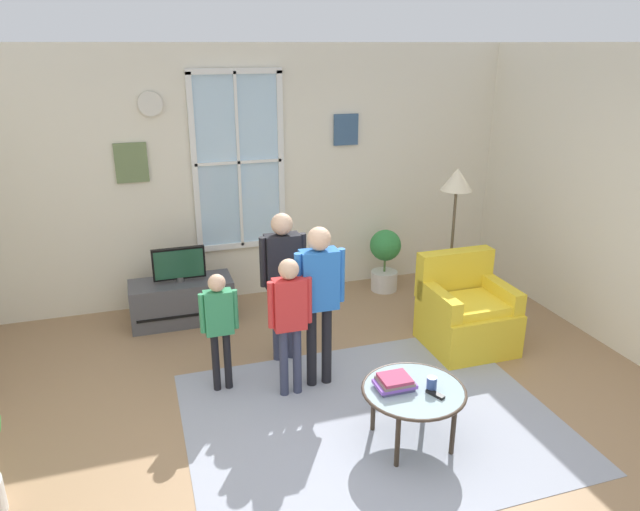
{
  "coord_description": "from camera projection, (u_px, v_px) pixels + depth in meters",
  "views": [
    {
      "loc": [
        -1.29,
        -3.3,
        2.74
      ],
      "look_at": [
        0.09,
        1.0,
        1.11
      ],
      "focal_mm": 33.01,
      "sensor_mm": 36.0,
      "label": 1
    }
  ],
  "objects": [
    {
      "name": "person_green_shirt",
      "position": [
        219.0,
        319.0,
        4.73
      ],
      "size": [
        0.31,
        0.14,
        1.03
      ],
      "color": "black",
      "rests_on": "ground_plane"
    },
    {
      "name": "area_rug",
      "position": [
        371.0,
        419.0,
        4.54
      ],
      "size": [
        2.8,
        2.22,
        0.01
      ],
      "primitive_type": "cube",
      "color": "#999EAD",
      "rests_on": "ground_plane"
    },
    {
      "name": "remote_near_books",
      "position": [
        435.0,
        394.0,
        4.06
      ],
      "size": [
        0.09,
        0.14,
        0.02
      ],
      "primitive_type": "cube",
      "rotation": [
        0.0,
        0.0,
        0.43
      ],
      "color": "black",
      "rests_on": "coffee_table"
    },
    {
      "name": "ground_plane",
      "position": [
        350.0,
        446.0,
        4.26
      ],
      "size": [
        6.34,
        6.42,
        0.02
      ],
      "primitive_type": "cube",
      "color": "#9E7A56"
    },
    {
      "name": "back_wall",
      "position": [
        257.0,
        175.0,
        6.44
      ],
      "size": [
        5.74,
        0.17,
        2.75
      ],
      "color": "silver",
      "rests_on": "ground_plane"
    },
    {
      "name": "potted_plant_by_window",
      "position": [
        385.0,
        257.0,
        6.79
      ],
      "size": [
        0.36,
        0.36,
        0.73
      ],
      "color": "silver",
      "rests_on": "ground_plane"
    },
    {
      "name": "armchair",
      "position": [
        466.0,
        313.0,
        5.57
      ],
      "size": [
        0.76,
        0.74,
        0.87
      ],
      "color": "yellow",
      "rests_on": "ground_plane"
    },
    {
      "name": "coffee_table",
      "position": [
        414.0,
        393.0,
        4.15
      ],
      "size": [
        0.74,
        0.74,
        0.45
      ],
      "color": "#99B2B7",
      "rests_on": "ground_plane"
    },
    {
      "name": "person_red_shirt",
      "position": [
        290.0,
        312.0,
        4.63
      ],
      "size": [
        0.36,
        0.16,
        1.19
      ],
      "color": "#333851",
      "rests_on": "ground_plane"
    },
    {
      "name": "cup",
      "position": [
        432.0,
        384.0,
        4.11
      ],
      "size": [
        0.07,
        0.07,
        0.11
      ],
      "primitive_type": "cylinder",
      "color": "#334C8C",
      "rests_on": "coffee_table"
    },
    {
      "name": "television",
      "position": [
        179.0,
        264.0,
        5.93
      ],
      "size": [
        0.53,
        0.08,
        0.36
      ],
      "color": "#4C4C4C",
      "rests_on": "tv_stand"
    },
    {
      "name": "floor_lamp",
      "position": [
        456.0,
        194.0,
        5.87
      ],
      "size": [
        0.32,
        0.32,
        1.58
      ],
      "color": "black",
      "rests_on": "ground_plane"
    },
    {
      "name": "tv_stand",
      "position": [
        182.0,
        301.0,
        6.07
      ],
      "size": [
        1.03,
        0.44,
        0.45
      ],
      "color": "#4C4C51",
      "rests_on": "ground_plane"
    },
    {
      "name": "person_black_shirt",
      "position": [
        283.0,
        270.0,
        5.13
      ],
      "size": [
        0.42,
        0.19,
        1.39
      ],
      "color": "#333851",
      "rests_on": "ground_plane"
    },
    {
      "name": "person_blue_shirt",
      "position": [
        319.0,
        289.0,
        4.73
      ],
      "size": [
        0.42,
        0.19,
        1.4
      ],
      "color": "black",
      "rests_on": "ground_plane"
    },
    {
      "name": "book_stack",
      "position": [
        395.0,
        383.0,
        4.14
      ],
      "size": [
        0.28,
        0.19,
        0.09
      ],
      "color": "#555185",
      "rests_on": "coffee_table"
    }
  ]
}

